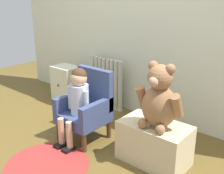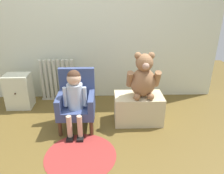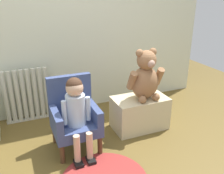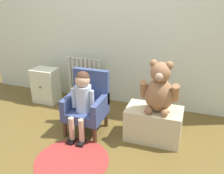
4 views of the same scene
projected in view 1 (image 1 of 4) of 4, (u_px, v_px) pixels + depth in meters
ground_plane at (57, 154)px, 2.45m from camera, size 6.00×6.00×0.00m
back_wall at (140, 6)px, 2.93m from camera, size 3.80×0.05×2.40m
radiator at (106, 83)px, 3.36m from camera, size 0.50×0.05×0.60m
small_dresser at (66, 85)px, 3.52m from camera, size 0.32×0.26×0.47m
child_armchair at (87, 107)px, 2.65m from camera, size 0.41×0.40×0.66m
child_figure at (78, 96)px, 2.52m from camera, size 0.25×0.35×0.71m
low_bench at (154, 143)px, 2.30m from camera, size 0.56×0.33×0.34m
large_teddy_bear at (159, 100)px, 2.13m from camera, size 0.38×0.26×0.52m
floor_rug at (47, 165)px, 2.30m from camera, size 0.69×0.69×0.01m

